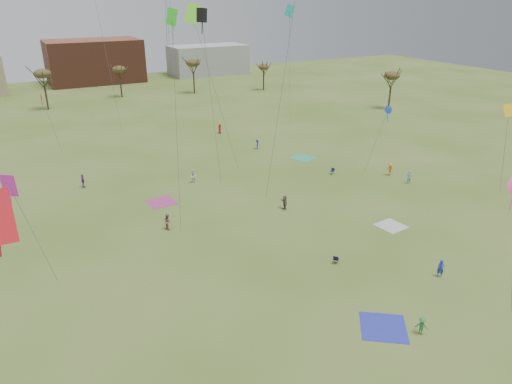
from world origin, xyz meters
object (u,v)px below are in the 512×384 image
flyer_near_right (441,269)px  camp_chair_right (332,172)px  camp_chair_center (336,261)px  radio_tower (168,11)px  flyer_near_center (421,326)px

flyer_near_right → camp_chair_right: size_ratio=1.96×
camp_chair_center → radio_tower: bearing=-51.5°
camp_chair_center → flyer_near_center: bearing=137.3°
flyer_near_right → camp_chair_center: 9.47m
flyer_near_center → camp_chair_center: size_ratio=1.65×
radio_tower → flyer_near_right: bearing=-98.3°
flyer_near_center → camp_chair_right: 34.58m
flyer_near_right → camp_chair_right: flyer_near_right is taller
flyer_near_center → flyer_near_right: flyer_near_right is taller
flyer_near_right → camp_chair_center: flyer_near_right is taller
camp_chair_right → flyer_near_right: bearing=-45.0°
flyer_near_center → flyer_near_right: size_ratio=0.84×
camp_chair_right → radio_tower: radio_tower is taller
flyer_near_center → camp_chair_right: (15.13, 31.09, -0.46)m
camp_chair_right → flyer_near_center: bearing=-54.8°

